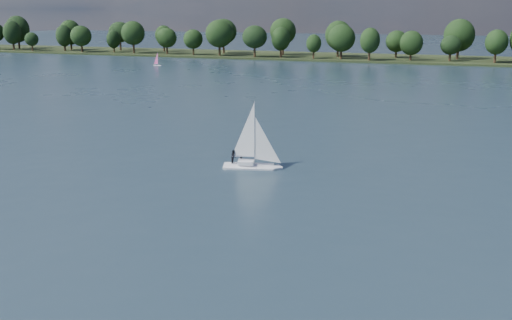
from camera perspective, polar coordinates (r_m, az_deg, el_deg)
The scene contains 6 objects.
ground at distance 129.36m, azimuth 12.02°, elevation 5.74°, with size 700.00×700.00×0.00m, color #233342.
far_shore at distance 240.25m, azimuth 15.36°, elevation 9.63°, with size 660.00×40.00×1.50m, color black.
sailboat at distance 72.53m, azimuth -0.69°, elevation 1.11°, with size 7.18×3.49×9.11m.
dinghy_pink at distance 211.15m, azimuth -9.78°, elevation 9.61°, with size 3.25×1.49×5.05m.
pontoon at distance 288.74m, azimuth -20.54°, elevation 10.02°, with size 4.00×2.00×0.50m, color #5C5F62.
treeline at distance 235.96m, azimuth 15.42°, elevation 11.53°, with size 562.45×73.61×18.35m.
Camera 1 is at (14.75, -26.98, 19.81)m, focal length 40.00 mm.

